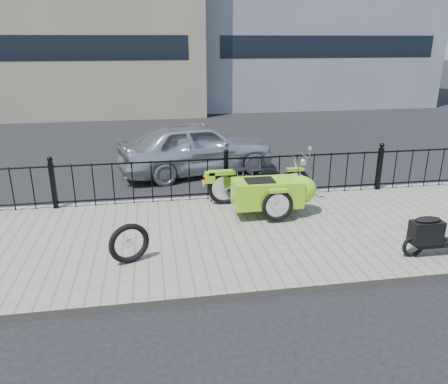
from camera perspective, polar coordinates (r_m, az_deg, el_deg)
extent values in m
plane|color=black|center=(8.27, 1.80, -4.62)|extent=(120.00, 120.00, 0.00)
cube|color=slate|center=(7.80, 2.52, -5.69)|extent=(30.00, 3.80, 0.12)
cube|color=gray|center=(9.56, 0.10, -0.82)|extent=(30.00, 0.10, 0.12)
cylinder|color=black|center=(9.15, 0.26, 4.35)|extent=(14.00, 0.04, 0.04)
cylinder|color=black|center=(9.37, 0.25, -0.08)|extent=(14.00, 0.04, 0.04)
cube|color=black|center=(9.34, -21.40, 0.80)|extent=(0.09, 0.09, 0.96)
sphere|color=black|center=(9.20, -21.81, 3.99)|extent=(0.11, 0.11, 0.11)
cube|color=black|center=(9.26, 0.25, 2.02)|extent=(0.09, 0.09, 0.96)
sphere|color=black|center=(9.11, 0.26, 5.26)|extent=(0.11, 0.11, 0.11)
cube|color=black|center=(10.42, 19.61, 2.86)|extent=(0.09, 0.09, 0.96)
sphere|color=black|center=(10.29, 19.94, 5.74)|extent=(0.11, 0.11, 0.11)
cube|color=black|center=(19.93, -23.69, 16.83)|extent=(12.50, 0.06, 1.00)
cube|color=black|center=(22.13, 13.69, 17.96)|extent=(10.50, 0.06, 1.00)
torus|color=black|center=(9.31, 9.18, 1.00)|extent=(0.69, 0.09, 0.69)
torus|color=black|center=(8.96, 0.04, 0.50)|extent=(0.69, 0.09, 0.69)
torus|color=black|center=(8.09, 7.01, -1.78)|extent=(0.60, 0.08, 0.60)
cube|color=gray|center=(9.10, 4.70, 0.88)|extent=(0.34, 0.22, 0.24)
cylinder|color=black|center=(9.12, 4.69, 0.46)|extent=(1.40, 0.04, 0.04)
ellipsoid|color=black|center=(9.06, 5.48, 2.35)|extent=(0.54, 0.29, 0.26)
cylinder|color=silver|center=(9.20, 10.45, 4.72)|extent=(0.03, 0.56, 0.03)
cylinder|color=silver|center=(9.24, 9.63, 2.84)|extent=(0.25, 0.04, 0.59)
sphere|color=silver|center=(9.23, 10.28, 3.87)|extent=(0.15, 0.15, 0.15)
cube|color=#80CF18|center=(9.21, 9.29, 2.94)|extent=(0.36, 0.12, 0.06)
cube|color=#80CF18|center=(8.84, -0.28, 2.57)|extent=(0.55, 0.16, 0.08)
ellipsoid|color=black|center=(8.97, 4.14, 2.90)|extent=(0.31, 0.22, 0.08)
ellipsoid|color=black|center=(8.90, 2.14, 2.93)|extent=(0.31, 0.22, 0.08)
sphere|color=red|center=(8.81, -2.52, 2.08)|extent=(0.07, 0.07, 0.07)
cube|color=yellow|center=(8.96, -2.72, 1.16)|extent=(0.02, 0.14, 0.10)
cube|color=#80CF18|center=(8.37, 5.64, -0.07)|extent=(1.30, 0.62, 0.50)
ellipsoid|color=#80CF18|center=(8.55, 9.85, 0.33)|extent=(0.65, 0.60, 0.54)
cube|color=black|center=(8.26, 4.68, 1.37)|extent=(0.55, 0.43, 0.06)
cube|color=#80CF18|center=(7.99, 7.09, 0.16)|extent=(0.34, 0.11, 0.06)
torus|color=black|center=(7.49, 23.49, -6.45)|extent=(0.37, 0.06, 0.37)
cube|color=black|center=(7.76, 26.62, -5.93)|extent=(0.91, 0.20, 0.09)
cube|color=black|center=(7.50, 24.89, -4.76)|extent=(0.50, 0.24, 0.36)
ellipsoid|color=black|center=(7.42, 25.11, -3.29)|extent=(0.42, 0.21, 0.08)
torus|color=black|center=(6.80, -12.28, -6.57)|extent=(0.63, 0.32, 0.64)
imported|color=silver|center=(11.45, -3.63, 5.86)|extent=(4.33, 2.59, 1.38)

